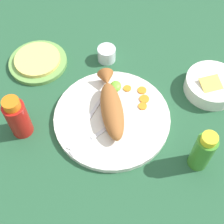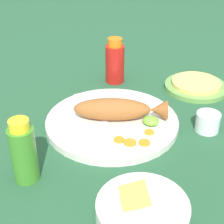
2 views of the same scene
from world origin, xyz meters
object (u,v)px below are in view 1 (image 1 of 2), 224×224
object	(u,v)px
salt_cup	(107,55)
guacamole_bowl	(212,85)
main_plate	(112,118)
fried_fish	(111,106)
hot_sauce_bottle_red	(18,118)
hot_sauce_bottle_green	(203,151)
fork_near	(95,137)
fork_far	(84,126)
tortilla_plate	(38,62)

from	to	relation	value
salt_cup	guacamole_bowl	size ratio (longest dim) A/B	0.37
main_plate	fried_fish	world-z (taller)	fried_fish
main_plate	hot_sauce_bottle_red	xyz separation A→B (m)	(0.11, -0.23, 0.06)
salt_cup	guacamole_bowl	bearing A→B (deg)	86.08
hot_sauce_bottle_green	main_plate	bearing A→B (deg)	-102.87
fried_fish	hot_sauce_bottle_red	size ratio (longest dim) A/B	1.65
main_plate	fried_fish	bearing A→B (deg)	-153.34
main_plate	fork_near	bearing A→B (deg)	-15.48
hot_sauce_bottle_green	fork_far	bearing A→B (deg)	-89.95
salt_cup	tortilla_plate	size ratio (longest dim) A/B	0.31
hot_sauce_bottle_red	tortilla_plate	size ratio (longest dim) A/B	0.75
fried_fish	hot_sauce_bottle_green	world-z (taller)	hot_sauce_bottle_green
salt_cup	fried_fish	bearing A→B (deg)	22.01
main_plate	tortilla_plate	size ratio (longest dim) A/B	1.77
hot_sauce_bottle_green	guacamole_bowl	bearing A→B (deg)	-179.27
fried_fish	hot_sauce_bottle_red	distance (m)	0.26
guacamole_bowl	fork_far	bearing A→B (deg)	-51.38
fried_fish	guacamole_bowl	size ratio (longest dim) A/B	1.44
fried_fish	hot_sauce_bottle_green	size ratio (longest dim) A/B	1.67
fork_far	hot_sauce_bottle_green	xyz separation A→B (m)	(-0.00, 0.32, 0.05)
main_plate	salt_cup	size ratio (longest dim) A/B	5.65
hot_sauce_bottle_red	hot_sauce_bottle_green	xyz separation A→B (m)	(-0.05, 0.49, -0.00)
hot_sauce_bottle_red	guacamole_bowl	bearing A→B (deg)	122.50
hot_sauce_bottle_red	salt_cup	xyz separation A→B (m)	(-0.33, 0.14, -0.05)
fried_fish	fork_near	size ratio (longest dim) A/B	1.43
main_plate	fork_far	xyz separation A→B (m)	(0.06, -0.06, 0.01)
fork_far	main_plate	bearing A→B (deg)	140.98
fried_fish	tortilla_plate	size ratio (longest dim) A/B	1.24
main_plate	salt_cup	xyz separation A→B (m)	(-0.22, -0.09, 0.01)
fork_near	main_plate	bearing A→B (deg)	-163.06
hot_sauce_bottle_green	hot_sauce_bottle_red	bearing A→B (deg)	-83.70
fork_near	guacamole_bowl	world-z (taller)	guacamole_bowl
tortilla_plate	fork_near	bearing A→B (deg)	52.16
fried_fish	hot_sauce_bottle_green	distance (m)	0.28
fork_near	salt_cup	world-z (taller)	salt_cup
fried_fish	hot_sauce_bottle_green	bearing A→B (deg)	47.88
guacamole_bowl	tortilla_plate	bearing A→B (deg)	-83.28
fork_near	guacamole_bowl	xyz separation A→B (m)	(-0.28, 0.28, 0.01)
main_plate	fork_near	world-z (taller)	fork_near
main_plate	fried_fish	xyz separation A→B (m)	(-0.01, -0.01, 0.04)
fork_near	fork_far	xyz separation A→B (m)	(-0.02, -0.04, 0.00)
main_plate	tortilla_plate	bearing A→B (deg)	-113.68
fried_fish	tortilla_plate	bearing A→B (deg)	-138.46
fork_far	guacamole_bowl	distance (m)	0.41
main_plate	fork_far	distance (m)	0.09
hot_sauce_bottle_red	salt_cup	world-z (taller)	hot_sauce_bottle_red
fork_far	hot_sauce_bottle_red	bearing A→B (deg)	-63.69
hot_sauce_bottle_red	tortilla_plate	distance (m)	0.26
fork_far	hot_sauce_bottle_green	world-z (taller)	hot_sauce_bottle_green
main_plate	hot_sauce_bottle_green	distance (m)	0.27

